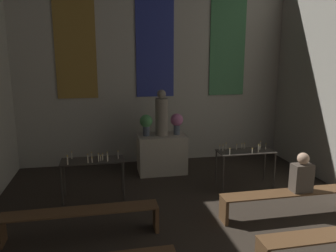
# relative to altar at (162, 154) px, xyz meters

# --- Properties ---
(wall_back) EXTENTS (7.49, 0.16, 5.70)m
(wall_back) POSITION_rel_altar_xyz_m (0.00, 1.03, 2.40)
(wall_back) COLOR #B2AD9E
(wall_back) RESTS_ON ground_plane
(altar) EXTENTS (1.19, 0.75, 0.96)m
(altar) POSITION_rel_altar_xyz_m (0.00, 0.00, 0.00)
(altar) COLOR #ADA38E
(altar) RESTS_ON ground_plane
(statue) EXTENTS (0.31, 0.31, 1.13)m
(statue) POSITION_rel_altar_xyz_m (0.00, 0.00, 1.00)
(statue) COLOR gray
(statue) RESTS_ON altar
(flower_vase_left) EXTENTS (0.31, 0.31, 0.53)m
(flower_vase_left) POSITION_rel_altar_xyz_m (-0.39, 0.00, 0.81)
(flower_vase_left) COLOR #4C5666
(flower_vase_left) RESTS_ON altar
(flower_vase_right) EXTENTS (0.31, 0.31, 0.53)m
(flower_vase_right) POSITION_rel_altar_xyz_m (0.39, 0.00, 0.81)
(flower_vase_right) COLOR #4C5666
(flower_vase_right) RESTS_ON altar
(candle_rack_left) EXTENTS (1.26, 0.52, 1.03)m
(candle_rack_left) POSITION_rel_altar_xyz_m (-1.66, -1.30, 0.25)
(candle_rack_left) COLOR #332D28
(candle_rack_left) RESTS_ON ground_plane
(candle_rack_right) EXTENTS (1.26, 0.52, 1.01)m
(candle_rack_right) POSITION_rel_altar_xyz_m (1.66, -1.30, 0.24)
(candle_rack_right) COLOR #332D28
(candle_rack_right) RESTS_ON ground_plane
(pew_back_left) EXTENTS (2.48, 0.36, 0.46)m
(pew_back_left) POSITION_rel_altar_xyz_m (-1.82, -2.77, -0.13)
(pew_back_left) COLOR brown
(pew_back_left) RESTS_ON ground_plane
(pew_back_right) EXTENTS (2.48, 0.36, 0.46)m
(pew_back_right) POSITION_rel_altar_xyz_m (1.82, -2.77, -0.13)
(pew_back_right) COLOR brown
(pew_back_right) RESTS_ON ground_plane
(person_seated) EXTENTS (0.36, 0.24, 0.73)m
(person_seated) POSITION_rel_altar_xyz_m (2.08, -2.77, 0.30)
(person_seated) COLOR #4C4238
(person_seated) RESTS_ON pew_back_right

